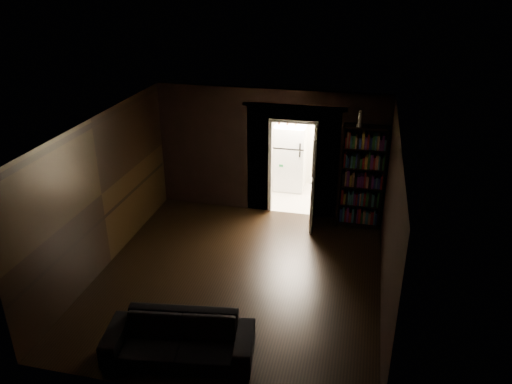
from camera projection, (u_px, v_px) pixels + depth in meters
The scene contains 9 objects.
ground at pixel (238, 278), 8.97m from camera, with size 5.50×5.50×0.00m, color black.
room_walls at pixel (251, 169), 9.21m from camera, with size 5.02×5.61×2.84m.
kitchen_alcove at pixel (300, 146), 11.78m from camera, with size 2.20×1.80×2.60m.
sofa at pixel (179, 334), 7.03m from camera, with size 2.10×0.91×0.81m, color black.
bookshelf at pixel (362, 177), 10.36m from camera, with size 0.90×0.32×2.20m, color black.
refrigerator at pixel (290, 157), 12.21m from camera, with size 0.74×0.68×1.65m, color white.
door at pixel (313, 181), 10.37m from camera, with size 0.85×0.05×2.05m, color silver.
figurine at pixel (360, 118), 9.81m from camera, with size 0.11×0.11×0.33m, color white.
bottles at pixel (288, 120), 11.77m from camera, with size 0.61×0.08×0.25m, color black.
Camera 1 is at (1.98, -7.23, 5.17)m, focal length 35.00 mm.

